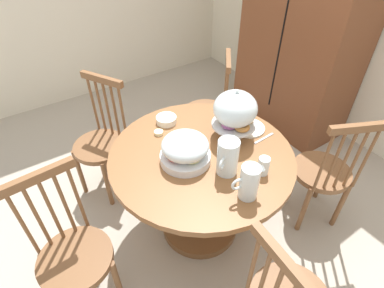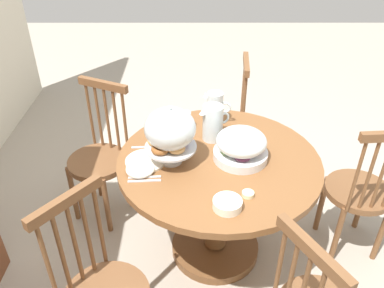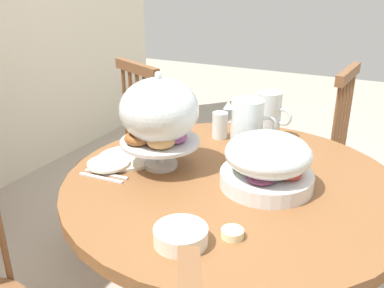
# 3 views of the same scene
# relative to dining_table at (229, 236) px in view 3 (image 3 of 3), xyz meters

# --- Properties ---
(dining_table) EXTENTS (1.13, 1.13, 0.74)m
(dining_table) POSITION_rel_dining_table_xyz_m (0.00, 0.00, 0.00)
(dining_table) COLOR brown
(dining_table) RESTS_ON ground_plane
(windsor_chair_by_cabinet) EXTENTS (0.40, 0.40, 0.97)m
(windsor_chair_by_cabinet) POSITION_rel_dining_table_xyz_m (0.86, -0.10, -0.06)
(windsor_chair_by_cabinet) COLOR brown
(windsor_chair_by_cabinet) RESTS_ON ground_plane
(windsor_chair_facing_door) EXTENTS (0.44, 0.44, 0.97)m
(windsor_chair_facing_door) POSITION_rel_dining_table_xyz_m (0.39, 0.77, -0.06)
(windsor_chair_facing_door) COLOR brown
(windsor_chair_facing_door) RESTS_ON ground_plane
(pastry_stand_with_dome) EXTENTS (0.28, 0.28, 0.34)m
(pastry_stand_with_dome) POSITION_rel_dining_table_xyz_m (-0.02, 0.26, 0.42)
(pastry_stand_with_dome) COLOR silver
(pastry_stand_with_dome) RESTS_ON dining_table
(fruit_platter_covered) EXTENTS (0.30, 0.30, 0.18)m
(fruit_platter_covered) POSITION_rel_dining_table_xyz_m (0.00, -0.12, 0.31)
(fruit_platter_covered) COLOR silver
(fruit_platter_covered) RESTS_ON dining_table
(orange_juice_pitcher) EXTENTS (0.10, 0.18, 0.20)m
(orange_juice_pitcher) POSITION_rel_dining_table_xyz_m (0.41, 0.01, 0.32)
(orange_juice_pitcher) COLOR silver
(orange_juice_pitcher) RESTS_ON dining_table
(milk_pitcher) EXTENTS (0.12, 0.19, 0.22)m
(milk_pitcher) POSITION_rel_dining_table_xyz_m (0.21, 0.03, 0.33)
(milk_pitcher) COLOR silver
(milk_pitcher) RESTS_ON dining_table
(china_plate_large) EXTENTS (0.22, 0.22, 0.01)m
(china_plate_large) POSITION_rel_dining_table_xyz_m (-0.03, 0.41, 0.23)
(china_plate_large) COLOR white
(china_plate_large) RESTS_ON dining_table
(china_plate_small) EXTENTS (0.15, 0.15, 0.01)m
(china_plate_small) POSITION_rel_dining_table_xyz_m (-0.11, 0.42, 0.24)
(china_plate_small) COLOR white
(china_plate_small) RESTS_ON china_plate_large
(cereal_bowl) EXTENTS (0.14, 0.14, 0.04)m
(cereal_bowl) POSITION_rel_dining_table_xyz_m (-0.39, -0.02, 0.25)
(cereal_bowl) COLOR white
(cereal_bowl) RESTS_ON dining_table
(drinking_glass) EXTENTS (0.06, 0.06, 0.11)m
(drinking_glass) POSITION_rel_dining_table_xyz_m (0.33, 0.19, 0.28)
(drinking_glass) COLOR silver
(drinking_glass) RESTS_ON dining_table
(butter_dish) EXTENTS (0.06, 0.06, 0.02)m
(butter_dish) POSITION_rel_dining_table_xyz_m (-0.31, -0.12, 0.24)
(butter_dish) COLOR beige
(butter_dish) RESTS_ON dining_table
(table_knife) EXTENTS (0.02, 0.17, 0.01)m
(table_knife) POSITION_rel_dining_table_xyz_m (-0.17, 0.40, 0.23)
(table_knife) COLOR silver
(table_knife) RESTS_ON dining_table
(dinner_fork) EXTENTS (0.02, 0.17, 0.01)m
(dinner_fork) POSITION_rel_dining_table_xyz_m (-0.20, 0.39, 0.23)
(dinner_fork) COLOR silver
(dinner_fork) RESTS_ON dining_table
(soup_spoon) EXTENTS (0.02, 0.17, 0.01)m
(soup_spoon) POSITION_rel_dining_table_xyz_m (0.11, 0.41, 0.23)
(soup_spoon) COLOR silver
(soup_spoon) RESTS_ON dining_table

